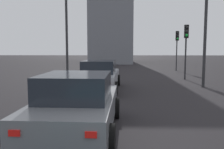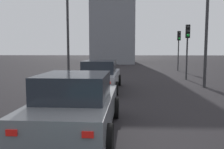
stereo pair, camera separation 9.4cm
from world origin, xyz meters
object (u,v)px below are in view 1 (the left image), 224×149
Objects in this scene: traffic_light_near_right at (186,40)px; street_lamp_kerbside at (206,7)px; traffic_light_near_left at (177,42)px; car_grey_right_second at (77,104)px; car_silver_right_lead at (100,76)px; street_lamp_far at (66,18)px.

street_lamp_kerbside is (-3.42, -0.09, 1.65)m from traffic_light_near_right.
traffic_light_near_right is at bearing -15.85° from traffic_light_near_left.
traffic_light_near_left is at bearing -18.67° from car_grey_right_second.
car_silver_right_lead is 7.42m from traffic_light_near_right.
traffic_light_near_left is 6.96m from traffic_light_near_right.
traffic_light_near_right is at bearing -25.50° from car_grey_right_second.
street_lamp_far is at bearing -57.87° from traffic_light_near_left.
traffic_light_near_right is (10.94, -5.62, 1.98)m from car_grey_right_second.
car_grey_right_second is at bearing 142.76° from street_lamp_kerbside.
car_silver_right_lead is 6.82m from street_lamp_kerbside.
street_lamp_far reaches higher than car_grey_right_second.
traffic_light_near_left reaches higher than traffic_light_near_right.
street_lamp_far is (10.27, 2.47, 3.43)m from car_grey_right_second.
car_grey_right_second is 19.13m from traffic_light_near_left.
car_silver_right_lead is 1.14× the size of car_grey_right_second.
car_silver_right_lead is 0.66× the size of street_lamp_kerbside.
street_lamp_kerbside reaches higher than car_silver_right_lead.
street_lamp_far reaches higher than traffic_light_near_left.
traffic_light_near_left is at bearing -50.28° from street_lamp_far.
street_lamp_far is at bearing 35.52° from car_silver_right_lead.
traffic_light_near_right is 8.25m from street_lamp_far.
car_silver_right_lead reaches higher than car_grey_right_second.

